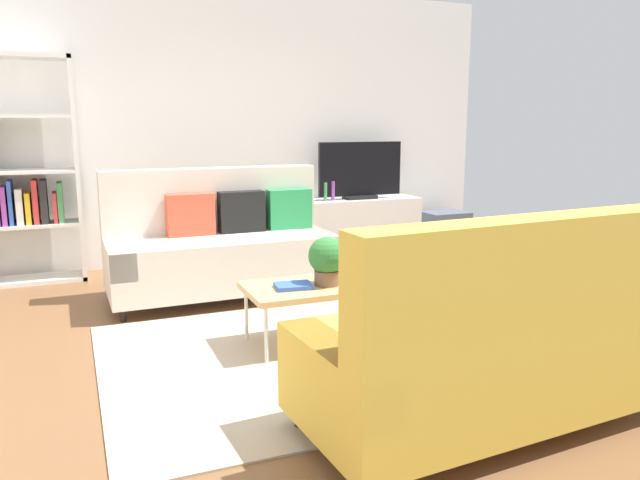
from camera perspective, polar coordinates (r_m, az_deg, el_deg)
name	(u,v)px	position (r m, az deg, el deg)	size (l,w,h in m)	color
ground_plane	(308,340)	(4.33, -1.12, -9.31)	(7.68, 7.68, 0.00)	brown
wall_far	(213,127)	(6.75, -9.90, 10.36)	(6.40, 0.12, 2.90)	white
area_rug	(330,352)	(4.11, 0.98, -10.37)	(2.90, 2.20, 0.01)	tan
couch_beige	(221,245)	(5.38, -9.18, -0.44)	(1.92, 0.87, 1.10)	beige
couch_green	(493,342)	(3.13, 15.84, -9.15)	(1.95, 0.96, 1.10)	gold
coffee_table	(326,287)	(4.18, 0.55, -4.40)	(1.10, 0.56, 0.42)	tan
tv_console	(359,226)	(7.05, 3.63, 1.29)	(1.40, 0.44, 0.64)	silver
tv	(360,171)	(6.96, 3.76, 6.41)	(1.00, 0.20, 0.64)	black
bookshelf	(11,180)	(6.32, -26.82, 5.03)	(1.10, 0.36, 2.10)	white
storage_trunk	(445,230)	(7.52, 11.52, 0.93)	(0.52, 0.40, 0.44)	#4C5666
potted_plant	(327,259)	(4.09, 0.66, -1.78)	(0.25, 0.25, 0.33)	brown
table_book_0	(294,286)	(4.06, -2.48, -4.28)	(0.24, 0.18, 0.03)	#3359B2
vase_0	(310,195)	(6.81, -0.93, 4.25)	(0.09, 0.09, 0.13)	silver
bottle_0	(325,192)	(6.78, 0.50, 4.53)	(0.04, 0.04, 0.21)	#3F8C4C
bottle_1	(333,191)	(6.81, 1.21, 4.60)	(0.04, 0.04, 0.21)	purple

